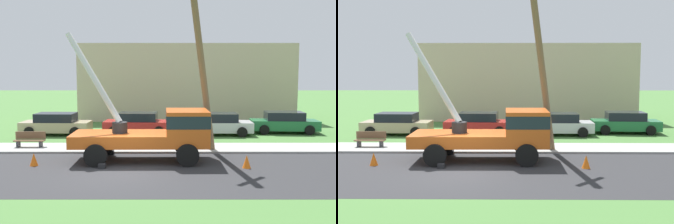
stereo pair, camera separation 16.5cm
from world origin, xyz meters
TOP-DOWN VIEW (x-y plane):
  - ground_plane at (0.00, 12.00)m, footprint 120.00×120.00m
  - road_asphalt at (0.00, 0.00)m, footprint 80.00×7.23m
  - sidewalk_strip at (0.00, 4.87)m, footprint 80.00×2.52m
  - utility_truck at (1.48, 2.04)m, footprint 6.79×3.20m
  - leaning_utility_pole at (3.53, 3.41)m, footprint 1.95×2.52m
  - traffic_cone_ahead at (5.26, 0.60)m, footprint 0.36×0.36m
  - traffic_cone_behind at (-3.95, 1.02)m, footprint 0.36×0.36m
  - parked_sedan_tan at (-5.37, 9.66)m, footprint 4.46×2.12m
  - parked_sedan_red at (-0.07, 9.99)m, footprint 4.49×2.18m
  - parked_sedan_silver at (5.13, 9.62)m, footprint 4.44×2.08m
  - parked_sedan_green at (9.71, 10.49)m, footprint 4.51×2.21m
  - park_bench at (-5.47, 4.94)m, footprint 1.60×0.45m
  - lowrise_building_backdrop at (3.49, 19.39)m, footprint 18.00×6.00m

SIDE VIEW (x-z plane):
  - ground_plane at x=0.00m, z-range 0.00..0.00m
  - road_asphalt at x=0.00m, z-range 0.00..0.01m
  - sidewalk_strip at x=0.00m, z-range 0.00..0.10m
  - traffic_cone_ahead at x=5.26m, z-range 0.00..0.56m
  - traffic_cone_behind at x=-3.95m, z-range 0.00..0.56m
  - park_bench at x=-5.47m, z-range 0.01..0.91m
  - parked_sedan_tan at x=-5.37m, z-range 0.00..1.42m
  - parked_sedan_red at x=-0.07m, z-range 0.00..1.42m
  - parked_sedan_silver at x=5.13m, z-range 0.00..1.42m
  - parked_sedan_green at x=9.71m, z-range 0.00..1.42m
  - utility_truck at x=1.48m, z-range -1.58..4.40m
  - lowrise_building_backdrop at x=3.49m, z-range 0.00..6.40m
  - leaning_utility_pole at x=3.53m, z-range 0.12..8.93m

